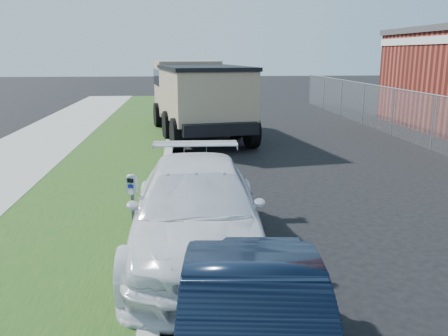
{
  "coord_description": "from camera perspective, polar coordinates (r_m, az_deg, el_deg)",
  "views": [
    {
      "loc": [
        -2.2,
        -7.64,
        3.1
      ],
      "look_at": [
        -1.4,
        1.0,
        1.0
      ],
      "focal_mm": 38.0,
      "sensor_mm": 36.0,
      "label": 1
    }
  ],
  "objects": [
    {
      "name": "white_wagon",
      "position": [
        7.43,
        -3.36,
        -5.1
      ],
      "size": [
        2.15,
        5.0,
        1.44
      ],
      "primitive_type": "imported",
      "rotation": [
        0.0,
        0.0,
        -0.03
      ],
      "color": "white",
      "rests_on": "ground"
    },
    {
      "name": "streetside",
      "position": [
        10.65,
        -23.53,
        -4.1
      ],
      "size": [
        6.12,
        50.0,
        0.15
      ],
      "color": "gray",
      "rests_on": "ground"
    },
    {
      "name": "parking_meter",
      "position": [
        7.57,
        -10.98,
        -3.1
      ],
      "size": [
        0.18,
        0.15,
        1.17
      ],
      "rotation": [
        0.0,
        0.0,
        -0.27
      ],
      "color": "#3F4247",
      "rests_on": "ground"
    },
    {
      "name": "ground",
      "position": [
        8.53,
        10.13,
        -7.92
      ],
      "size": [
        120.0,
        120.0,
        0.0
      ],
      "primitive_type": "plane",
      "color": "black",
      "rests_on": "ground"
    },
    {
      "name": "dump_truck",
      "position": [
        18.29,
        -3.21,
        8.81
      ],
      "size": [
        3.8,
        7.46,
        2.8
      ],
      "rotation": [
        0.0,
        0.0,
        0.16
      ],
      "color": "black",
      "rests_on": "ground"
    },
    {
      "name": "chainlink_fence",
      "position": [
        16.88,
        23.97,
        6.2
      ],
      "size": [
        0.06,
        30.06,
        30.0
      ],
      "color": "slate",
      "rests_on": "ground"
    }
  ]
}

